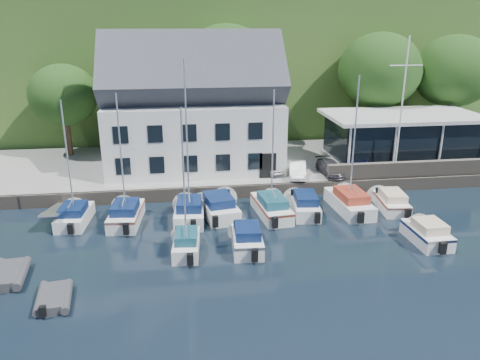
{
  "coord_description": "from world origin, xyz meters",
  "views": [
    {
      "loc": [
        -8.29,
        -21.72,
        12.73
      ],
      "look_at": [
        -4.16,
        9.0,
        2.12
      ],
      "focal_mm": 35.0,
      "sensor_mm": 36.0,
      "label": 1
    }
  ],
  "objects": [
    {
      "name": "harbor_building",
      "position": [
        -7.0,
        16.5,
        5.35
      ],
      "size": [
        14.4,
        8.2,
        8.7
      ],
      "primitive_type": null,
      "color": "silver",
      "rests_on": "quay"
    },
    {
      "name": "dinghy_1",
      "position": [
        -14.5,
        -1.54,
        0.33
      ],
      "size": [
        2.02,
        2.98,
        0.65
      ],
      "primitive_type": null,
      "rotation": [
        0.0,
        0.0,
        0.13
      ],
      "color": "#343539",
      "rests_on": "ground"
    },
    {
      "name": "quay_face",
      "position": [
        0.0,
        11.0,
        0.5
      ],
      "size": [
        60.0,
        0.3,
        1.0
      ],
      "primitive_type": "cube",
      "color": "#5C5449",
      "rests_on": "ground"
    },
    {
      "name": "club_pavilion",
      "position": [
        11.0,
        16.0,
        3.05
      ],
      "size": [
        13.2,
        7.2,
        4.1
      ],
      "primitive_type": null,
      "color": "black",
      "rests_on": "quay"
    },
    {
      "name": "seawall",
      "position": [
        12.0,
        11.4,
        1.6
      ],
      "size": [
        18.0,
        0.5,
        1.2
      ],
      "primitive_type": "cube",
      "color": "#5C5449",
      "rests_on": "quay"
    },
    {
      "name": "tree_2",
      "position": [
        -3.56,
        22.8,
        6.76
      ],
      "size": [
        8.43,
        8.43,
        11.52
      ],
      "primitive_type": null,
      "color": "#15330F",
      "rests_on": "quay"
    },
    {
      "name": "tree_0",
      "position": [
        -18.22,
        21.45,
        5.1
      ],
      "size": [
        6.0,
        6.0,
        8.2
      ],
      "primitive_type": null,
      "color": "#15330F",
      "rests_on": "quay"
    },
    {
      "name": "car_dgrey",
      "position": [
        3.65,
        12.68,
        1.54
      ],
      "size": [
        1.71,
        3.82,
        1.09
      ],
      "primitive_type": "imported",
      "rotation": [
        0.0,
        0.0,
        0.05
      ],
      "color": "#333238",
      "rests_on": "quay"
    },
    {
      "name": "tree_1",
      "position": [
        -11.45,
        21.21,
        5.85
      ],
      "size": [
        7.1,
        7.1,
        9.71
      ],
      "primitive_type": null,
      "color": "#15330F",
      "rests_on": "quay"
    },
    {
      "name": "boat_r2_4",
      "position": [
        6.29,
        2.13,
        0.72
      ],
      "size": [
        2.07,
        4.9,
        1.44
      ],
      "primitive_type": null,
      "rotation": [
        0.0,
        0.0,
        0.02
      ],
      "color": "silver",
      "rests_on": "ground"
    },
    {
      "name": "hillside",
      "position": [
        0.0,
        62.0,
        8.0
      ],
      "size": [
        160.0,
        75.0,
        16.0
      ],
      "primitive_type": "cube",
      "color": "#2B4B1C",
      "rests_on": "ground"
    },
    {
      "name": "boat_r1_0",
      "position": [
        -15.32,
        7.86,
        4.15
      ],
      "size": [
        2.34,
        5.52,
        8.3
      ],
      "primitive_type": null,
      "rotation": [
        0.0,
        0.0,
        -0.08
      ],
      "color": "silver",
      "rests_on": "ground"
    },
    {
      "name": "quay",
      "position": [
        0.0,
        17.5,
        0.5
      ],
      "size": [
        60.0,
        13.0,
        1.0
      ],
      "primitive_type": "cube",
      "color": "gray",
      "rests_on": "ground"
    },
    {
      "name": "dinghy_0",
      "position": [
        -17.31,
        0.94,
        0.37
      ],
      "size": [
        2.21,
        3.33,
        0.73
      ],
      "primitive_type": null,
      "rotation": [
        0.0,
        0.0,
        0.1
      ],
      "color": "#343539",
      "rests_on": "ground"
    },
    {
      "name": "boat_r1_3",
      "position": [
        -5.8,
        7.93,
        0.78
      ],
      "size": [
        3.28,
        6.57,
        1.56
      ],
      "primitive_type": null,
      "rotation": [
        0.0,
        0.0,
        0.17
      ],
      "color": "silver",
      "rests_on": "ground"
    },
    {
      "name": "boat_r1_4",
      "position": [
        -2.19,
        7.47,
        4.55
      ],
      "size": [
        2.65,
        6.81,
        9.1
      ],
      "primitive_type": null,
      "rotation": [
        0.0,
        0.0,
        0.11
      ],
      "color": "silver",
      "rests_on": "ground"
    },
    {
      "name": "boat_r2_1",
      "position": [
        -8.11,
        2.79,
        4.16
      ],
      "size": [
        1.99,
        5.05,
        8.32
      ],
      "primitive_type": null,
      "rotation": [
        0.0,
        0.0,
        -0.08
      ],
      "color": "silver",
      "rests_on": "ground"
    },
    {
      "name": "gangway",
      "position": [
        -16.5,
        9.0,
        0.0
      ],
      "size": [
        1.2,
        6.0,
        1.4
      ],
      "primitive_type": null,
      "color": "silver",
      "rests_on": "ground"
    },
    {
      "name": "field_patch",
      "position": [
        8.0,
        70.0,
        16.15
      ],
      "size": [
        50.0,
        30.0,
        0.3
      ],
      "primitive_type": "cube",
      "color": "#5C6E37",
      "rests_on": "hillside"
    },
    {
      "name": "boat_r1_7",
      "position": [
        6.44,
        7.5,
        0.68
      ],
      "size": [
        2.46,
        5.95,
        1.37
      ],
      "primitive_type": null,
      "rotation": [
        0.0,
        0.0,
        -0.11
      ],
      "color": "silver",
      "rests_on": "ground"
    },
    {
      "name": "boat_r2_2",
      "position": [
        -4.58,
        2.8,
        0.75
      ],
      "size": [
        2.19,
        5.39,
        1.51
      ],
      "primitive_type": null,
      "rotation": [
        0.0,
        0.0,
        -0.07
      ],
      "color": "silver",
      "rests_on": "ground"
    },
    {
      "name": "tree_4",
      "position": [
        10.98,
        21.61,
        6.38
      ],
      "size": [
        7.87,
        7.87,
        10.76
      ],
      "primitive_type": null,
      "color": "#15330F",
      "rests_on": "quay"
    },
    {
      "name": "boat_r1_2",
      "position": [
        -7.78,
        7.38,
        4.77
      ],
      "size": [
        2.52,
        6.07,
        9.55
      ],
      "primitive_type": null,
      "rotation": [
        0.0,
        0.0,
        -0.07
      ],
      "color": "silver",
      "rests_on": "ground"
    },
    {
      "name": "ground",
      "position": [
        0.0,
        0.0,
        0.0
      ],
      "size": [
        180.0,
        180.0,
        0.0
      ],
      "primitive_type": "plane",
      "color": "black",
      "rests_on": "ground"
    },
    {
      "name": "flagpole",
      "position": [
        8.76,
        11.97,
        6.35
      ],
      "size": [
        2.57,
        0.2,
        10.7
      ],
      "primitive_type": null,
      "color": "silver",
      "rests_on": "quay"
    },
    {
      "name": "car_white",
      "position": [
        0.9,
        12.52,
        1.59
      ],
      "size": [
        2.02,
        3.76,
        1.18
      ],
      "primitive_type": "imported",
      "rotation": [
        0.0,
        0.0,
        -0.23
      ],
      "color": "silver",
      "rests_on": "quay"
    },
    {
      "name": "car_silver",
      "position": [
        -1.13,
        13.72,
        1.54
      ],
      "size": [
        2.26,
        3.43,
        1.09
      ],
      "primitive_type": "imported",
      "rotation": [
        0.0,
        0.0,
        0.34
      ],
      "color": "#B7B6BB",
      "rests_on": "quay"
    },
    {
      "name": "boat_r1_6",
      "position": [
        3.42,
        7.59,
        4.73
      ],
      "size": [
        2.6,
        7.11,
        9.45
      ],
      "primitive_type": null,
      "rotation": [
        0.0,
        0.0,
        0.07
      ],
      "color": "silver",
      "rests_on": "ground"
    },
    {
      "name": "boat_r1_5",
      "position": [
        0.19,
        7.63,
        0.74
      ],
      "size": [
        2.52,
        6.23,
        1.48
      ],
      "primitive_type": null,
      "rotation": [
        0.0,
        0.0,
        -0.11
      ],
      "color": "silver",
      "rests_on": "ground"
    },
    {
      "name": "boat_r1_1",
      "position": [
        -11.96,
        7.48,
        4.56
      ],
      "size": [
        2.58,
        6.12,
        9.11
      ],
      "primitive_type": null,
      "rotation": [
        0.0,
        0.0,
        -0.09
      ],
      "color": "silver",
      "rests_on": "ground"
    },
    {
      "name": "tree_5",
      "position": [
        18.47,
        21.39,
        6.26
      ],
      "size": [
        7.7,
        7.7,
        10.52
      ],
      "primitive_type": null,
      "color": "#15330F",
      "rests_on": "quay"
    },
    {
      "name": "car_blue",
      "position": [
        6.24,
        13.57,
        1.67
      ],
      "size": [
        2.48,
        4.16,
        1.33
      ],
      "primitive_type": "imported",
      "rotation": [
        0.0,
        0.0,
        -0.26
      ],
      "color": "navy",
      "rests_on": "quay"
    }
  ]
}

